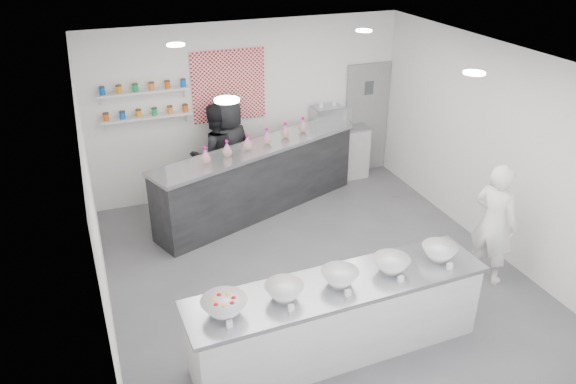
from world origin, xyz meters
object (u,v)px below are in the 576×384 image
object	(u,v)px
prep_counter	(338,318)
staff_left	(216,155)
back_bar	(258,179)
espresso_ledge	(334,155)
woman_prep	(494,224)
espresso_machine	(327,119)
staff_right	(229,151)

from	to	relation	value
prep_counter	staff_left	bearing A→B (deg)	93.05
back_bar	espresso_ledge	xyz separation A→B (m)	(1.71, 0.71, -0.09)
espresso_ledge	woman_prep	world-z (taller)	woman_prep
espresso_machine	staff_left	distance (m)	2.16
staff_right	espresso_machine	bearing A→B (deg)	165.22
prep_counter	woman_prep	xyz separation A→B (m)	(2.55, 0.60, 0.39)
espresso_ledge	staff_left	distance (m)	2.32
back_bar	espresso_machine	xyz separation A→B (m)	(1.56, 0.71, 0.63)
espresso_machine	woman_prep	bearing A→B (deg)	-77.90
woman_prep	staff_right	world-z (taller)	staff_right
espresso_machine	staff_left	world-z (taller)	staff_left
prep_counter	back_bar	distance (m)	3.56
back_bar	staff_left	world-z (taller)	staff_left
staff_right	woman_prep	bearing A→B (deg)	107.44
prep_counter	espresso_machine	xyz separation A→B (m)	(1.77, 4.27, 0.74)
back_bar	woman_prep	xyz separation A→B (m)	(2.34, -2.95, 0.27)
woman_prep	espresso_machine	bearing A→B (deg)	-8.97
prep_counter	staff_left	size ratio (longest dim) A/B	1.92
back_bar	espresso_ledge	size ratio (longest dim) A/B	2.82
espresso_ledge	staff_right	bearing A→B (deg)	-174.99
staff_right	back_bar	bearing A→B (deg)	102.69
back_bar	espresso_machine	world-z (taller)	espresso_machine
prep_counter	back_bar	size ratio (longest dim) A/B	0.91
espresso_machine	prep_counter	bearing A→B (deg)	-112.52
back_bar	espresso_machine	size ratio (longest dim) A/B	6.58
prep_counter	espresso_machine	distance (m)	4.68
espresso_ledge	woman_prep	bearing A→B (deg)	-80.18
espresso_machine	staff_right	distance (m)	1.93
back_bar	staff_right	distance (m)	0.73
espresso_ledge	espresso_machine	size ratio (longest dim) A/B	2.34
prep_counter	back_bar	bearing A→B (deg)	84.60
prep_counter	espresso_ledge	world-z (taller)	espresso_ledge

